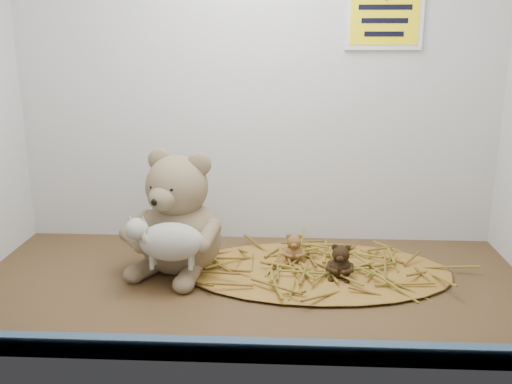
# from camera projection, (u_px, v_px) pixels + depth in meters

# --- Properties ---
(alcove_shell) EXTENTS (1.20, 0.60, 0.90)m
(alcove_shell) POSITION_uv_depth(u_px,v_px,m) (252.00, 69.00, 1.19)
(alcove_shell) COLOR #3F2E15
(alcove_shell) RESTS_ON ground
(front_rail) EXTENTS (1.19, 0.02, 0.04)m
(front_rail) POSITION_uv_depth(u_px,v_px,m) (240.00, 350.00, 0.94)
(front_rail) COLOR #3D5775
(front_rail) RESTS_ON shelf_floor
(straw_bed) EXTENTS (0.61, 0.35, 0.01)m
(straw_bed) POSITION_uv_depth(u_px,v_px,m) (316.00, 270.00, 1.28)
(straw_bed) COLOR brown
(straw_bed) RESTS_ON shelf_floor
(main_teddy) EXTENTS (0.29, 0.30, 0.28)m
(main_teddy) POSITION_uv_depth(u_px,v_px,m) (179.00, 212.00, 1.26)
(main_teddy) COLOR #8B7855
(main_teddy) RESTS_ON shelf_floor
(toy_lamb) EXTENTS (0.18, 0.11, 0.11)m
(toy_lamb) POSITION_uv_depth(u_px,v_px,m) (171.00, 242.00, 1.18)
(toy_lamb) COLOR #B0AE9E
(toy_lamb) RESTS_ON main_teddy
(mini_teddy_tan) EXTENTS (0.06, 0.06, 0.07)m
(mini_teddy_tan) POSITION_uv_depth(u_px,v_px,m) (294.00, 247.00, 1.32)
(mini_teddy_tan) COLOR brown
(mini_teddy_tan) RESTS_ON straw_bed
(mini_teddy_brown) EXTENTS (0.07, 0.07, 0.08)m
(mini_teddy_brown) POSITION_uv_depth(u_px,v_px,m) (341.00, 260.00, 1.23)
(mini_teddy_brown) COLOR black
(mini_teddy_brown) RESTS_ON straw_bed
(wall_sign) EXTENTS (0.16, 0.01, 0.11)m
(wall_sign) POSITION_uv_depth(u_px,v_px,m) (384.00, 21.00, 1.34)
(wall_sign) COLOR yellow
(wall_sign) RESTS_ON back_wall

